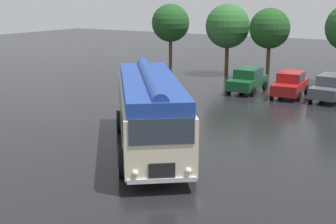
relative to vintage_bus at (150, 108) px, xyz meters
name	(u,v)px	position (x,y,z in m)	size (l,w,h in m)	color
ground_plane	(166,154)	(0.91, -0.13, -1.89)	(120.00, 120.00, 0.00)	black
vintage_bus	(150,108)	(0.00, 0.00, 0.00)	(8.19, 9.41, 3.49)	beige
car_near_left	(248,80)	(-1.39, 14.49, -1.05)	(2.12, 4.28, 1.66)	#144C28
car_mid_left	(290,84)	(1.67, 14.52, -1.05)	(2.25, 4.34, 1.66)	maroon
car_mid_right	(331,87)	(4.32, 14.76, -1.05)	(2.13, 4.28, 1.66)	#4C5156
tree_far_left	(171,22)	(-11.53, 20.52, 2.43)	(3.44, 3.44, 5.99)	#4C3823
tree_left_of_centre	(227,26)	(-5.86, 20.37, 2.27)	(3.74, 3.74, 6.06)	#4C3823
tree_centre	(268,28)	(-2.16, 20.29, 2.22)	(3.33, 3.25, 5.75)	#4C3823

